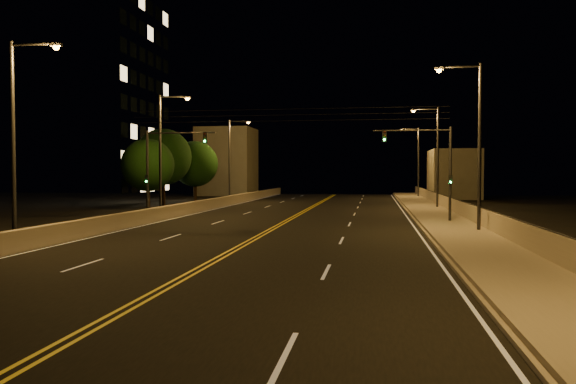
# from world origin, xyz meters

# --- Properties ---
(ground) EXTENTS (160.00, 160.00, 0.00)m
(ground) POSITION_xyz_m (0.00, 0.00, 0.00)
(ground) COLOR black
(ground) RESTS_ON ground
(road) EXTENTS (18.00, 120.00, 0.02)m
(road) POSITION_xyz_m (0.00, 20.00, 0.01)
(road) COLOR black
(road) RESTS_ON ground
(sidewalk) EXTENTS (3.60, 120.00, 0.30)m
(sidewalk) POSITION_xyz_m (10.80, 20.00, 0.15)
(sidewalk) COLOR gray
(sidewalk) RESTS_ON ground
(curb) EXTENTS (0.14, 120.00, 0.15)m
(curb) POSITION_xyz_m (8.93, 20.00, 0.07)
(curb) COLOR gray
(curb) RESTS_ON ground
(parapet_wall) EXTENTS (0.30, 120.00, 1.00)m
(parapet_wall) POSITION_xyz_m (12.45, 20.00, 0.80)
(parapet_wall) COLOR #A29687
(parapet_wall) RESTS_ON sidewalk
(jersey_barrier) EXTENTS (0.45, 120.00, 0.98)m
(jersey_barrier) POSITION_xyz_m (-9.06, 20.00, 0.49)
(jersey_barrier) COLOR #A29687
(jersey_barrier) RESTS_ON ground
(distant_building_right) EXTENTS (6.00, 10.00, 6.46)m
(distant_building_right) POSITION_xyz_m (16.50, 68.71, 3.23)
(distant_building_right) COLOR gray
(distant_building_right) RESTS_ON ground
(distant_building_left) EXTENTS (8.00, 8.00, 10.12)m
(distant_building_left) POSITION_xyz_m (-16.00, 73.75, 5.06)
(distant_building_left) COLOR gray
(distant_building_left) RESTS_ON ground
(parapet_rail) EXTENTS (0.06, 120.00, 0.06)m
(parapet_rail) POSITION_xyz_m (12.45, 20.00, 1.33)
(parapet_rail) COLOR black
(parapet_rail) RESTS_ON parapet_wall
(lane_markings) EXTENTS (17.32, 116.00, 0.00)m
(lane_markings) POSITION_xyz_m (0.00, 19.93, 0.02)
(lane_markings) COLOR silver
(lane_markings) RESTS_ON road
(streetlight_1) EXTENTS (2.55, 0.28, 9.38)m
(streetlight_1) POSITION_xyz_m (11.53, 23.21, 5.40)
(streetlight_1) COLOR #2D2D33
(streetlight_1) RESTS_ON ground
(streetlight_2) EXTENTS (2.55, 0.28, 9.38)m
(streetlight_2) POSITION_xyz_m (11.53, 44.00, 5.40)
(streetlight_2) COLOR #2D2D33
(streetlight_2) RESTS_ON ground
(streetlight_3) EXTENTS (2.55, 0.28, 9.38)m
(streetlight_3) POSITION_xyz_m (11.53, 67.01, 5.40)
(streetlight_3) COLOR #2D2D33
(streetlight_3) RESTS_ON ground
(streetlight_4) EXTENTS (2.55, 0.28, 9.38)m
(streetlight_4) POSITION_xyz_m (-9.93, 14.68, 5.40)
(streetlight_4) COLOR #2D2D33
(streetlight_4) RESTS_ON ground
(streetlight_5) EXTENTS (2.55, 0.28, 9.38)m
(streetlight_5) POSITION_xyz_m (-9.93, 32.44, 5.40)
(streetlight_5) COLOR #2D2D33
(streetlight_5) RESTS_ON ground
(streetlight_6) EXTENTS (2.55, 0.28, 9.38)m
(streetlight_6) POSITION_xyz_m (-9.93, 53.18, 5.40)
(streetlight_6) COLOR #2D2D33
(streetlight_6) RESTS_ON ground
(traffic_signal_right) EXTENTS (5.11, 0.31, 6.42)m
(traffic_signal_right) POSITION_xyz_m (10.03, 29.01, 4.03)
(traffic_signal_right) COLOR #2D2D33
(traffic_signal_right) RESTS_ON ground
(traffic_signal_left) EXTENTS (5.11, 0.31, 6.42)m
(traffic_signal_left) POSITION_xyz_m (-8.83, 29.01, 4.03)
(traffic_signal_left) COLOR #2D2D33
(traffic_signal_left) RESTS_ON ground
(overhead_wires) EXTENTS (22.00, 0.03, 0.83)m
(overhead_wires) POSITION_xyz_m (0.00, 29.50, 7.40)
(overhead_wires) COLOR black
(building_tower) EXTENTS (24.00, 15.00, 25.85)m
(building_tower) POSITION_xyz_m (-31.96, 53.04, 12.35)
(building_tower) COLOR gray
(building_tower) RESTS_ON ground
(tree_0) EXTENTS (4.82, 4.82, 6.53)m
(tree_0) POSITION_xyz_m (-14.38, 39.95, 4.11)
(tree_0) COLOR black
(tree_0) RESTS_ON ground
(tree_1) EXTENTS (5.94, 5.94, 8.05)m
(tree_1) POSITION_xyz_m (-15.88, 47.56, 5.07)
(tree_1) COLOR black
(tree_1) RESTS_ON ground
(tree_2) EXTENTS (5.16, 5.16, 6.99)m
(tree_2) POSITION_xyz_m (-13.94, 52.24, 4.41)
(tree_2) COLOR black
(tree_2) RESTS_ON ground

